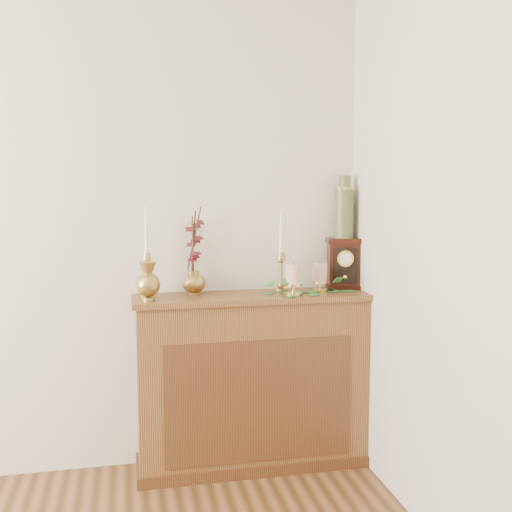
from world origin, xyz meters
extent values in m
cube|color=brown|center=(1.40, 2.10, 0.45)|extent=(1.20, 0.30, 0.90)
cube|color=brown|center=(1.40, 1.95, 0.41)|extent=(0.96, 0.01, 0.63)
cube|color=brown|center=(1.40, 2.10, 0.92)|extent=(1.24, 0.34, 0.03)
cube|color=brown|center=(1.40, 2.10, 0.03)|extent=(1.23, 0.33, 0.06)
cylinder|color=tan|center=(0.86, 2.13, 0.94)|extent=(0.08, 0.08, 0.02)
sphere|color=tan|center=(0.86, 2.13, 0.97)|extent=(0.04, 0.04, 0.04)
cylinder|color=tan|center=(0.86, 2.13, 1.04)|extent=(0.02, 0.02, 0.13)
sphere|color=tan|center=(0.86, 2.13, 1.11)|extent=(0.03, 0.03, 0.03)
cone|color=tan|center=(0.86, 2.13, 1.14)|extent=(0.05, 0.05, 0.04)
cone|color=white|center=(0.86, 2.13, 1.27)|extent=(0.02, 0.02, 0.24)
cylinder|color=tan|center=(1.56, 2.14, 0.94)|extent=(0.07, 0.07, 0.02)
sphere|color=tan|center=(1.56, 2.14, 0.97)|extent=(0.04, 0.04, 0.04)
cylinder|color=tan|center=(1.56, 2.14, 1.03)|extent=(0.02, 0.02, 0.13)
sphere|color=tan|center=(1.56, 2.14, 1.10)|extent=(0.03, 0.03, 0.03)
cone|color=tan|center=(1.56, 2.14, 1.12)|extent=(0.05, 0.05, 0.04)
cone|color=white|center=(1.56, 2.14, 1.25)|extent=(0.02, 0.02, 0.23)
cylinder|color=tan|center=(0.86, 2.01, 0.94)|extent=(0.06, 0.06, 0.02)
sphere|color=tan|center=(0.86, 2.01, 1.01)|extent=(0.12, 0.12, 0.12)
cone|color=tan|center=(0.86, 2.01, 1.09)|extent=(0.09, 0.09, 0.06)
cylinder|color=tan|center=(1.10, 2.17, 0.93)|extent=(0.05, 0.05, 0.01)
ellipsoid|color=tan|center=(1.10, 2.17, 0.99)|extent=(0.12, 0.12, 0.11)
cylinder|color=tan|center=(1.10, 2.17, 1.04)|extent=(0.06, 0.06, 0.02)
cylinder|color=#472819|center=(1.10, 2.18, 1.19)|extent=(0.02, 0.08, 0.29)
cylinder|color=#472819|center=(1.10, 2.18, 1.20)|extent=(0.02, 0.06, 0.32)
cylinder|color=#472819|center=(1.11, 2.17, 1.22)|extent=(0.07, 0.10, 0.34)
cylinder|color=gold|center=(1.59, 2.00, 0.94)|extent=(0.09, 0.09, 0.02)
cylinder|color=gold|center=(1.59, 2.00, 0.97)|extent=(0.02, 0.02, 0.04)
cylinder|color=gold|center=(1.59, 2.00, 0.99)|extent=(0.08, 0.08, 0.01)
cylinder|color=beige|center=(1.59, 2.00, 1.04)|extent=(0.08, 0.08, 0.10)
cylinder|color=#472819|center=(1.59, 2.00, 1.10)|extent=(0.00, 0.00, 0.01)
cylinder|color=gold|center=(1.76, 2.09, 0.94)|extent=(0.08, 0.08, 0.01)
cylinder|color=gold|center=(1.76, 2.09, 0.96)|extent=(0.02, 0.02, 0.04)
cylinder|color=gold|center=(1.76, 2.09, 0.98)|extent=(0.08, 0.08, 0.01)
cylinder|color=beige|center=(1.76, 2.09, 1.04)|extent=(0.07, 0.07, 0.09)
cylinder|color=#472819|center=(1.76, 2.09, 1.09)|extent=(0.00, 0.00, 0.01)
cube|color=#296C29|center=(1.53, 2.07, 0.93)|extent=(0.07, 0.07, 0.00)
cube|color=#296C29|center=(1.81, 2.08, 0.93)|extent=(0.07, 0.06, 0.00)
cube|color=#296C29|center=(1.43, 2.09, 0.93)|extent=(0.06, 0.07, 0.00)
cube|color=#296C29|center=(1.72, 1.99, 0.93)|extent=(0.07, 0.07, 0.00)
cube|color=#296C29|center=(1.91, 2.01, 0.93)|extent=(0.06, 0.05, 0.00)
cube|color=#296C29|center=(1.42, 2.11, 0.93)|extent=(0.07, 0.07, 0.00)
cube|color=#296C29|center=(1.55, 1.97, 0.93)|extent=(0.06, 0.05, 0.00)
cube|color=#296C29|center=(1.52, 2.00, 0.93)|extent=(0.07, 0.07, 0.00)
cube|color=#296C29|center=(1.77, 1.98, 0.93)|extent=(0.07, 0.07, 0.00)
cube|color=#296C29|center=(1.76, 2.02, 0.93)|extent=(0.05, 0.06, 0.00)
cube|color=#296C29|center=(1.52, 2.06, 0.93)|extent=(0.07, 0.07, 0.00)
cube|color=#296C29|center=(1.67, 2.02, 0.93)|extent=(0.06, 0.07, 0.00)
cube|color=#296C29|center=(1.70, 2.00, 0.93)|extent=(0.05, 0.06, 0.00)
cube|color=#296C29|center=(1.49, 2.06, 0.99)|extent=(0.05, 0.06, 0.03)
cube|color=#296C29|center=(1.56, 1.99, 1.01)|extent=(0.06, 0.06, 0.03)
cube|color=#296C29|center=(1.85, 2.05, 1.00)|extent=(0.05, 0.04, 0.03)
cube|color=#37150B|center=(1.93, 2.18, 0.94)|extent=(0.21, 0.16, 0.02)
cube|color=#37150B|center=(1.93, 2.18, 1.06)|extent=(0.18, 0.14, 0.24)
cube|color=#37150B|center=(1.93, 2.18, 1.19)|extent=(0.21, 0.16, 0.03)
cube|color=black|center=(1.92, 2.12, 1.06)|extent=(0.13, 0.03, 0.20)
cylinder|color=gold|center=(1.92, 2.12, 1.10)|extent=(0.09, 0.03, 0.09)
cylinder|color=silver|center=(1.92, 2.12, 1.10)|extent=(0.07, 0.02, 0.07)
sphere|color=gold|center=(1.92, 2.13, 1.00)|extent=(0.03, 0.03, 0.03)
cylinder|color=#183127|center=(1.93, 2.18, 1.34)|extent=(0.11, 0.11, 0.26)
cylinder|color=#183127|center=(1.93, 2.18, 1.50)|extent=(0.06, 0.06, 0.09)
cylinder|color=tan|center=(1.93, 2.18, 1.48)|extent=(0.07, 0.07, 0.02)
camera|label=1|loc=(0.77, -0.91, 1.46)|focal=42.00mm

